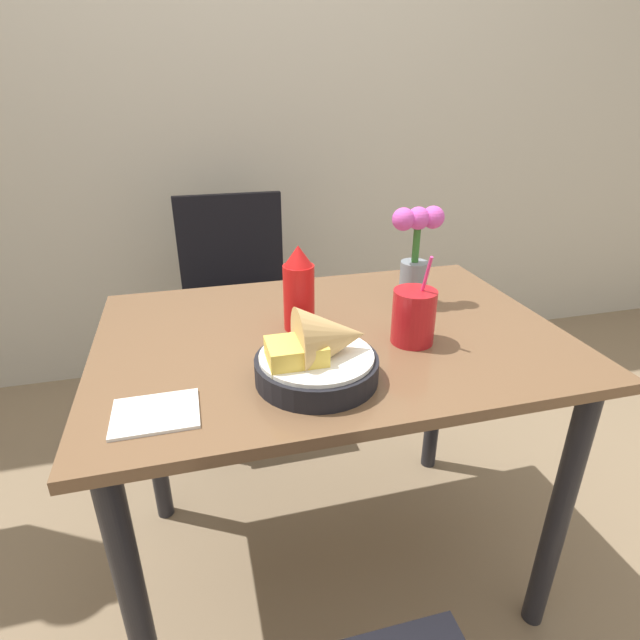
{
  "coord_description": "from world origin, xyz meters",
  "views": [
    {
      "loc": [
        -0.28,
        -0.98,
        1.23
      ],
      "look_at": [
        -0.04,
        -0.06,
        0.79
      ],
      "focal_mm": 28.0,
      "sensor_mm": 36.0,
      "label": 1
    }
  ],
  "objects": [
    {
      "name": "food_basket",
      "position": [
        -0.07,
        -0.19,
        0.78
      ],
      "size": [
        0.23,
        0.23,
        0.15
      ],
      "color": "black",
      "rests_on": "dining_table"
    },
    {
      "name": "ground_plane",
      "position": [
        0.0,
        0.0,
        0.0
      ],
      "size": [
        12.0,
        12.0,
        0.0
      ],
      "primitive_type": "plane",
      "color": "#7A664C"
    },
    {
      "name": "ketchup_bottle",
      "position": [
        -0.06,
        0.04,
        0.83
      ],
      "size": [
        0.07,
        0.07,
        0.2
      ],
      "color": "red",
      "rests_on": "dining_table"
    },
    {
      "name": "drink_cup",
      "position": [
        0.16,
        -0.09,
        0.79
      ],
      "size": [
        0.09,
        0.09,
        0.2
      ],
      "color": "red",
      "rests_on": "dining_table"
    },
    {
      "name": "napkin",
      "position": [
        -0.38,
        -0.23,
        0.74
      ],
      "size": [
        0.14,
        0.11,
        0.01
      ],
      "color": "white",
      "rests_on": "dining_table"
    },
    {
      "name": "chair_far_window",
      "position": [
        -0.14,
        0.83,
        0.52
      ],
      "size": [
        0.4,
        0.4,
        0.88
      ],
      "color": "black",
      "rests_on": "ground_plane"
    },
    {
      "name": "wall_window",
      "position": [
        0.0,
        1.29,
        1.3
      ],
      "size": [
        7.0,
        0.06,
        2.6
      ],
      "color": "#B7B2A3",
      "rests_on": "ground_plane"
    },
    {
      "name": "flower_vase",
      "position": [
        0.25,
        0.11,
        0.87
      ],
      "size": [
        0.13,
        0.07,
        0.25
      ],
      "color": "gray",
      "rests_on": "dining_table"
    },
    {
      "name": "dining_table",
      "position": [
        0.0,
        0.0,
        0.62
      ],
      "size": [
        1.04,
        0.72,
        0.73
      ],
      "color": "brown",
      "rests_on": "ground_plane"
    }
  ]
}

